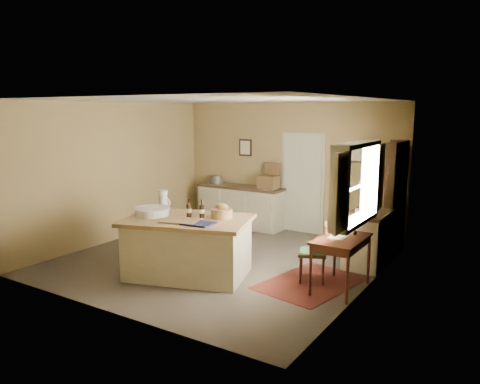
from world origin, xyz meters
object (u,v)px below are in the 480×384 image
object	(u,v)px
work_island	(188,245)
desk_chair	(312,253)
sideboard	(241,205)
right_cabinet	(369,238)
writing_desk	(341,244)
shelving_unit	(393,199)

from	to	relation	value
work_island	desk_chair	world-z (taller)	work_island
sideboard	right_cabinet	distance (m)	3.36
work_island	writing_desk	size ratio (longest dim) A/B	2.18
sideboard	right_cabinet	world-z (taller)	sideboard
desk_chair	right_cabinet	xyz separation A→B (m)	(0.48, 1.22, 0.02)
work_island	writing_desk	bearing A→B (deg)	0.06
work_island	writing_desk	xyz separation A→B (m)	(2.21, 0.71, 0.19)
writing_desk	shelving_unit	size ratio (longest dim) A/B	0.49
sideboard	shelving_unit	distance (m)	3.39
right_cabinet	shelving_unit	xyz separation A→B (m)	(0.15, 0.81, 0.55)
work_island	writing_desk	distance (m)	2.32
desk_chair	shelving_unit	distance (m)	2.20
writing_desk	desk_chair	size ratio (longest dim) A/B	1.13
sideboard	shelving_unit	size ratio (longest dim) A/B	0.99
sideboard	writing_desk	distance (m)	3.99
work_island	sideboard	distance (m)	3.25
sideboard	desk_chair	world-z (taller)	sideboard
shelving_unit	right_cabinet	bearing A→B (deg)	-100.67
shelving_unit	work_island	bearing A→B (deg)	-129.82
sideboard	desk_chair	xyz separation A→B (m)	(2.71, -2.31, -0.04)
sideboard	desk_chair	bearing A→B (deg)	-40.41
shelving_unit	writing_desk	bearing A→B (deg)	-94.11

